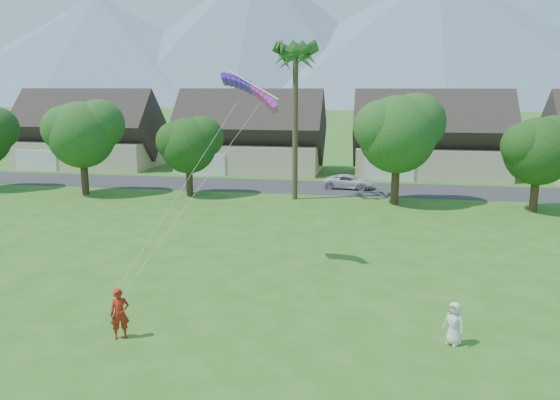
% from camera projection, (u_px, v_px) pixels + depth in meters
% --- Properties ---
extents(ground, '(500.00, 500.00, 0.00)m').
position_uv_depth(ground, '(225.00, 384.00, 16.95)').
color(ground, '#2D6019').
rests_on(ground, ground).
extents(street, '(90.00, 7.00, 0.01)m').
position_uv_depth(street, '(325.00, 188.00, 49.73)').
color(street, '#2D2D30').
rests_on(street, ground).
extents(kite_flyer, '(0.83, 0.73, 1.90)m').
position_uv_depth(kite_flyer, '(120.00, 314.00, 19.88)').
color(kite_flyer, '#A42212').
rests_on(kite_flyer, ground).
extents(watcher, '(0.92, 0.88, 1.59)m').
position_uv_depth(watcher, '(454.00, 323.00, 19.43)').
color(watcher, silver).
rests_on(watcher, ground).
extents(parked_car, '(4.68, 2.53, 1.25)m').
position_uv_depth(parked_car, '(349.00, 182.00, 49.25)').
color(parked_car, silver).
rests_on(parked_car, ground).
extents(mountain_ridge, '(540.00, 240.00, 70.00)m').
position_uv_depth(mountain_ridge, '(392.00, 43.00, 259.95)').
color(mountain_ridge, slate).
rests_on(mountain_ridge, ground).
extents(houses_row, '(72.75, 8.19, 8.86)m').
position_uv_depth(houses_row, '(338.00, 141.00, 57.62)').
color(houses_row, beige).
rests_on(houses_row, ground).
extents(tree_row, '(62.27, 6.67, 8.45)m').
position_uv_depth(tree_row, '(305.00, 140.00, 43.06)').
color(tree_row, '#47301C').
rests_on(tree_row, ground).
extents(fan_palm, '(3.00, 3.00, 13.80)m').
position_uv_depth(fan_palm, '(296.00, 50.00, 42.35)').
color(fan_palm, '#4C3D26').
rests_on(fan_palm, ground).
extents(parafoil_kite, '(3.18, 1.14, 0.50)m').
position_uv_depth(parafoil_kite, '(252.00, 89.00, 26.49)').
color(parafoil_kite, '#4E1BD1').
rests_on(parafoil_kite, ground).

